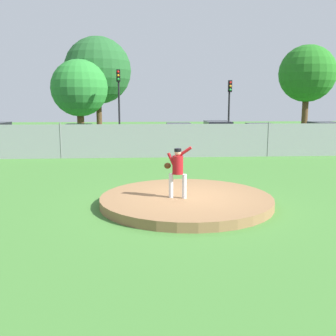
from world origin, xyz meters
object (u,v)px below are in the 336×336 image
Objects in this scene: pitcher_youth at (177,168)px; traffic_light_near at (119,93)px; parked_car_slate at (325,135)px; parked_car_champagne at (261,136)px; parked_car_charcoal at (77,137)px; baseball at (185,191)px; parked_car_navy at (179,136)px; traffic_light_far at (229,99)px; traffic_cone_orange at (122,143)px; parked_car_silver at (218,135)px.

pitcher_youth is 0.29× the size of traffic_light_near.
parked_car_slate reaches higher than parked_car_champagne.
pitcher_youth is at bearing -69.94° from parked_car_charcoal.
parked_car_slate is (11.72, 15.09, -0.41)m from pitcher_youth.
baseball is at bearing 65.29° from pitcher_youth.
parked_car_charcoal reaches higher than parked_car_champagne.
parked_car_slate is at bearing 52.15° from pitcher_youth.
pitcher_youth is 0.35× the size of parked_car_navy.
traffic_light_far is at bearing 144.83° from parked_car_slate.
pitcher_youth reaches higher than traffic_cone_orange.
parked_car_slate is at bearing 0.43° from parked_car_silver.
traffic_light_near is at bearing 98.32° from pitcher_youth.
traffic_light_near reaches higher than parked_car_silver.
traffic_cone_orange is 0.12× the size of traffic_light_far.
baseball is at bearing -104.85° from parked_car_silver.
parked_car_silver is at bearing 75.15° from baseball.
parked_car_champagne is at bearing -23.24° from traffic_light_near.
traffic_light_far is (5.50, 18.55, 2.89)m from baseball.
parked_car_silver is at bearing -179.57° from parked_car_slate.
parked_car_slate is 0.92× the size of parked_car_navy.
traffic_light_far is (-5.90, 4.16, 2.42)m from parked_car_slate.
traffic_light_far is at bearing 73.48° from baseball.
traffic_light_far is (5.82, 19.25, 2.01)m from pitcher_youth.
parked_car_slate is at bearing 2.05° from parked_car_charcoal.
parked_car_navy is at bearing -46.22° from traffic_light_near.
baseball is at bearing -115.63° from parked_car_champagne.
pitcher_youth is at bearing -115.59° from parked_car_champagne.
traffic_cone_orange is at bearing 14.70° from parked_car_charcoal.
traffic_cone_orange is 0.10× the size of traffic_light_near.
parked_car_silver is (9.41, 0.55, 0.06)m from parked_car_charcoal.
parked_car_navy is 2.75m from parked_car_silver.
parked_car_navy is 6.70m from traffic_light_near.
parked_car_silver is (4.12, 15.03, -0.36)m from pitcher_youth.
pitcher_youth is at bearing -95.55° from parked_car_navy.
parked_car_charcoal is 1.13× the size of parked_car_slate.
traffic_light_near is (-9.82, 4.22, 2.91)m from parked_car_champagne.
traffic_light_far reaches higher than parked_car_navy.
parked_car_champagne is 0.97× the size of parked_car_silver.
parked_car_charcoal is 1.09× the size of parked_car_champagne.
baseball is 13.93m from parked_car_navy.
parked_car_charcoal is 1.04× the size of parked_car_navy.
traffic_cone_orange is (-2.72, 14.54, -0.05)m from baseball.
parked_car_silver is (-7.60, -0.06, 0.04)m from parked_car_slate.
pitcher_youth is at bearing -106.83° from traffic_light_far.
parked_car_champagne is 11.07m from traffic_light_near.
traffic_light_near is at bearing 95.72° from traffic_cone_orange.
traffic_light_near is at bearing 156.76° from parked_car_champagne.
parked_car_navy is 5.64m from parked_car_champagne.
parked_car_silver is at bearing 74.67° from pitcher_youth.
parked_car_slate reaches higher than parked_car_navy.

